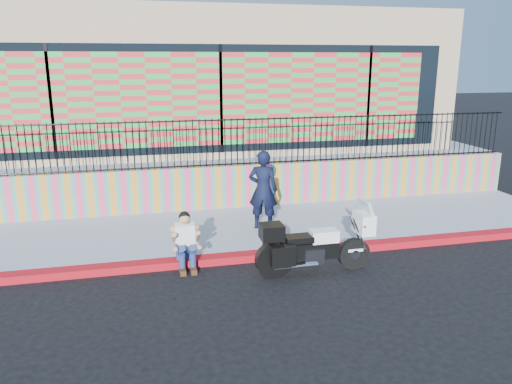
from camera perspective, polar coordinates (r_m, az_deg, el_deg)
name	(u,v)px	position (r m, az deg, el deg)	size (l,w,h in m)	color
ground	(257,259)	(10.04, 0.14, -7.70)	(90.00, 90.00, 0.00)	black
red_curb	(257,256)	(10.01, 0.14, -7.31)	(16.00, 0.30, 0.15)	#A30B23
sidewalk	(241,229)	(11.52, -1.77, -4.29)	(16.00, 3.00, 0.15)	#949CB1
mural_wall	(228,187)	(12.85, -3.22, 0.63)	(16.00, 0.20, 1.10)	#FA4170
metal_fence	(227,142)	(12.62, -3.29, 5.70)	(15.80, 0.04, 1.20)	black
elevated_platform	(203,154)	(17.80, -6.11, 4.32)	(16.00, 10.00, 1.25)	#949CB1
storefront_building	(201,79)	(17.30, -6.26, 12.76)	(14.00, 8.06, 4.00)	tan
police_motorcycle	(313,244)	(9.28, 6.52, -5.96)	(2.18, 0.72, 1.36)	black
police_officer	(263,190)	(11.12, 0.81, 0.25)	(0.65, 0.43, 1.80)	black
seated_man	(186,246)	(9.57, -7.99, -6.12)	(0.54, 0.71, 1.06)	navy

